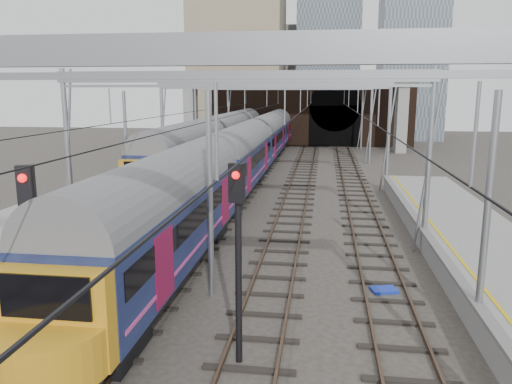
# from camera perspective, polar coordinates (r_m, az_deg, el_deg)

# --- Properties ---
(ground) EXTENTS (160.00, 160.00, 0.00)m
(ground) POSITION_cam_1_polar(r_m,az_deg,el_deg) (16.02, -6.71, -14.39)
(ground) COLOR #38332D
(ground) RESTS_ON ground
(tracks) EXTENTS (14.40, 80.00, 0.22)m
(tracks) POSITION_cam_1_polar(r_m,az_deg,el_deg) (29.99, 0.42, -1.96)
(tracks) COLOR #4C3828
(tracks) RESTS_ON ground
(overhead_line) EXTENTS (16.80, 80.00, 8.00)m
(overhead_line) POSITION_cam_1_polar(r_m,az_deg,el_deg) (35.63, 1.80, 10.77)
(overhead_line) COLOR gray
(overhead_line) RESTS_ON ground
(retaining_wall) EXTENTS (28.00, 2.75, 9.00)m
(retaining_wall) POSITION_cam_1_polar(r_m,az_deg,el_deg) (65.97, 5.82, 9.06)
(retaining_wall) COLOR black
(retaining_wall) RESTS_ON ground
(overbridge) EXTENTS (28.00, 3.00, 9.25)m
(overbridge) POSITION_cam_1_polar(r_m,az_deg,el_deg) (60.06, 4.31, 11.66)
(overbridge) COLOR gray
(overbridge) RESTS_ON ground
(city_skyline) EXTENTS (37.50, 27.50, 60.00)m
(city_skyline) POSITION_cam_1_polar(r_m,az_deg,el_deg) (85.04, 7.42, 18.15)
(city_skyline) COLOR tan
(city_skyline) RESTS_ON ground
(train_main) EXTENTS (2.77, 64.03, 4.77)m
(train_main) POSITION_cam_1_polar(r_m,az_deg,el_deg) (41.81, -0.15, 5.24)
(train_main) COLOR black
(train_main) RESTS_ON ground
(train_second) EXTENTS (2.82, 48.98, 4.85)m
(train_second) POSITION_cam_1_polar(r_m,az_deg,el_deg) (51.31, -3.20, 6.40)
(train_second) COLOR black
(train_second) RESTS_ON ground
(signal_near_left) EXTENTS (0.42, 0.48, 5.37)m
(signal_near_left) POSITION_cam_1_polar(r_m,az_deg,el_deg) (12.58, -23.90, -6.27)
(signal_near_left) COLOR black
(signal_near_left) RESTS_ON ground
(signal_near_centre) EXTENTS (0.41, 0.48, 5.27)m
(signal_near_centre) POSITION_cam_1_polar(r_m,az_deg,el_deg) (12.45, -2.08, -5.70)
(signal_near_centre) COLOR black
(signal_near_centre) RESTS_ON ground
(equip_cover_a) EXTENTS (0.81, 0.61, 0.09)m
(equip_cover_a) POSITION_cam_1_polar(r_m,az_deg,el_deg) (16.35, -16.06, -14.05)
(equip_cover_a) COLOR #1933BB
(equip_cover_a) RESTS_ON ground
(equip_cover_b) EXTENTS (0.74, 0.53, 0.09)m
(equip_cover_b) POSITION_cam_1_polar(r_m,az_deg,el_deg) (23.38, -7.60, -5.89)
(equip_cover_b) COLOR #1933BB
(equip_cover_b) RESTS_ON ground
(equip_cover_c) EXTENTS (1.03, 0.84, 0.11)m
(equip_cover_c) POSITION_cam_1_polar(r_m,az_deg,el_deg) (18.57, 14.43, -10.78)
(equip_cover_c) COLOR #1933BB
(equip_cover_c) RESTS_ON ground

